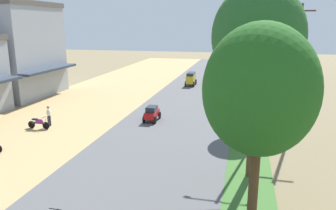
{
  "coord_description": "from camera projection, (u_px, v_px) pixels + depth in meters",
  "views": [
    {
      "loc": [
        5.17,
        -4.1,
        7.81
      ],
      "look_at": [
        -0.4,
        19.69,
        1.75
      ],
      "focal_mm": 35.04,
      "sensor_mm": 36.0,
      "label": 1
    }
  ],
  "objects": [
    {
      "name": "median_tree_fourth",
      "position": [
        248.0,
        43.0,
        38.7
      ],
      "size": [
        4.74,
        4.74,
        7.84
      ],
      "color": "#4C351E",
      "rests_on": "median_strip"
    },
    {
      "name": "streetlamp_mid",
      "position": [
        252.0,
        58.0,
        32.51
      ],
      "size": [
        3.16,
        0.2,
        7.73
      ],
      "color": "gray",
      "rests_on": "median_strip"
    },
    {
      "name": "median_tree_second",
      "position": [
        258.0,
        37.0,
        15.49
      ],
      "size": [
        4.39,
        4.39,
        9.64
      ],
      "color": "#4C351E",
      "rests_on": "median_strip"
    },
    {
      "name": "car_van_yellow",
      "position": [
        191.0,
        78.0,
        42.09
      ],
      "size": [
        1.19,
        2.41,
        1.67
      ],
      "color": "gold",
      "rests_on": "road_strip"
    },
    {
      "name": "median_tree_fifth",
      "position": [
        253.0,
        25.0,
        44.26
      ],
      "size": [
        4.48,
        4.48,
        10.12
      ],
      "color": "#4C351E",
      "rests_on": "median_strip"
    },
    {
      "name": "streetlamp_near",
      "position": [
        254.0,
        80.0,
        20.03
      ],
      "size": [
        3.16,
        0.2,
        7.62
      ],
      "color": "gray",
      "rests_on": "median_strip"
    },
    {
      "name": "pedestrian_on_shoulder",
      "position": [
        49.0,
        115.0,
        25.37
      ],
      "size": [
        0.29,
        0.39,
        1.62
      ],
      "color": "#33333D",
      "rests_on": "dirt_shoulder"
    },
    {
      "name": "parked_motorbike_fifth",
      "position": [
        39.0,
        122.0,
        24.82
      ],
      "size": [
        1.8,
        0.54,
        0.94
      ],
      "color": "black",
      "rests_on": "dirt_shoulder"
    },
    {
      "name": "median_tree_third",
      "position": [
        256.0,
        46.0,
        24.99
      ],
      "size": [
        2.96,
        2.96,
        7.73
      ],
      "color": "#4C351E",
      "rests_on": "median_strip"
    },
    {
      "name": "streetlamp_far",
      "position": [
        250.0,
        52.0,
        41.75
      ],
      "size": [
        3.16,
        0.2,
        7.38
      ],
      "color": "gray",
      "rests_on": "median_strip"
    },
    {
      "name": "car_hatchback_red",
      "position": [
        152.0,
        113.0,
        26.75
      ],
      "size": [
        1.04,
        2.0,
        1.23
      ],
      "color": "red",
      "rests_on": "road_strip"
    },
    {
      "name": "streetlamp_farthest",
      "position": [
        250.0,
        43.0,
        55.64
      ],
      "size": [
        3.16,
        0.2,
        7.92
      ],
      "color": "gray",
      "rests_on": "median_strip"
    },
    {
      "name": "car_hatchback_white",
      "position": [
        218.0,
        95.0,
        33.32
      ],
      "size": [
        1.04,
        2.0,
        1.23
      ],
      "color": "silver",
      "rests_on": "road_strip"
    },
    {
      "name": "shophouse_mid",
      "position": [
        9.0,
        50.0,
        35.71
      ],
      "size": [
        9.9,
        9.22,
        10.1
      ],
      "color": "#999EA8",
      "rests_on": "ground"
    },
    {
      "name": "utility_pole_near",
      "position": [
        296.0,
        68.0,
        23.15
      ],
      "size": [
        1.8,
        0.2,
        9.18
      ],
      "color": "brown",
      "rests_on": "ground"
    },
    {
      "name": "median_tree_nearest",
      "position": [
        260.0,
        91.0,
        11.12
      ],
      "size": [
        3.94,
        3.94,
        7.87
      ],
      "color": "#4C351E",
      "rests_on": "median_strip"
    }
  ]
}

